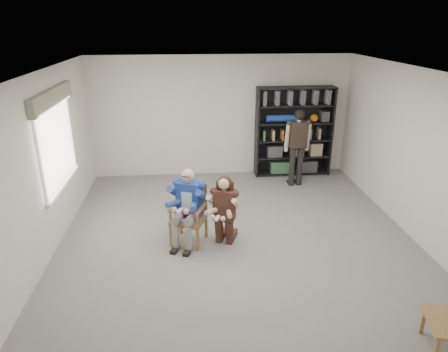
{
  "coord_description": "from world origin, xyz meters",
  "views": [
    {
      "loc": [
        -0.78,
        -5.64,
        3.51
      ],
      "look_at": [
        -0.2,
        0.6,
        1.05
      ],
      "focal_mm": 32.0,
      "sensor_mm": 36.0,
      "label": 1
    }
  ],
  "objects_px": {
    "kneeling_woman": "(224,211)",
    "bookshelf": "(294,132)",
    "standing_man": "(297,149)",
    "seated_man": "(188,207)",
    "armchair": "(188,215)"
  },
  "relations": [
    {
      "from": "bookshelf",
      "to": "kneeling_woman",
      "type": "bearing_deg",
      "value": -121.98
    },
    {
      "from": "kneeling_woman",
      "to": "bookshelf",
      "type": "distance_m",
      "value": 3.69
    },
    {
      "from": "armchair",
      "to": "bookshelf",
      "type": "relative_size",
      "value": 0.48
    },
    {
      "from": "kneeling_woman",
      "to": "bookshelf",
      "type": "xyz_separation_m",
      "value": [
        1.94,
        3.11,
        0.45
      ]
    },
    {
      "from": "bookshelf",
      "to": "standing_man",
      "type": "bearing_deg",
      "value": -97.85
    },
    {
      "from": "armchair",
      "to": "standing_man",
      "type": "relative_size",
      "value": 0.58
    },
    {
      "from": "kneeling_woman",
      "to": "armchair",
      "type": "bearing_deg",
      "value": -170.11
    },
    {
      "from": "armchair",
      "to": "kneeling_woman",
      "type": "xyz_separation_m",
      "value": [
        0.58,
        -0.12,
        0.1
      ]
    },
    {
      "from": "seated_man",
      "to": "armchair",
      "type": "bearing_deg",
      "value": -68.42
    },
    {
      "from": "standing_man",
      "to": "bookshelf",
      "type": "bearing_deg",
      "value": 79.02
    },
    {
      "from": "kneeling_woman",
      "to": "standing_man",
      "type": "distance_m",
      "value": 3.04
    },
    {
      "from": "armchair",
      "to": "bookshelf",
      "type": "height_order",
      "value": "bookshelf"
    },
    {
      "from": "seated_man",
      "to": "bookshelf",
      "type": "xyz_separation_m",
      "value": [
        2.52,
        2.99,
        0.4
      ]
    },
    {
      "from": "seated_man",
      "to": "bookshelf",
      "type": "distance_m",
      "value": 3.93
    },
    {
      "from": "armchair",
      "to": "bookshelf",
      "type": "bearing_deg",
      "value": 71.43
    }
  ]
}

